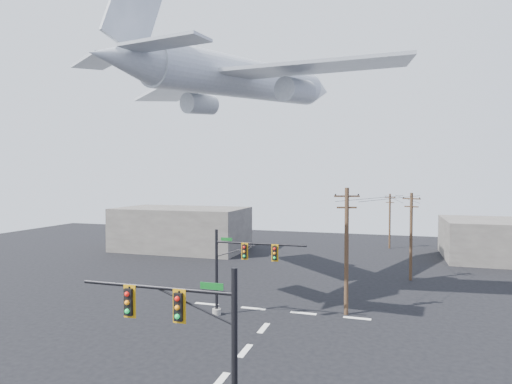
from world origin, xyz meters
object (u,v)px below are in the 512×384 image
(signal_mast_near, at_px, (199,348))
(signal_mast_far, at_px, (235,270))
(utility_pole_c, at_px, (390,220))
(airliner, at_px, (246,80))
(utility_pole_a, at_px, (347,248))
(utility_pole_b, at_px, (411,235))

(signal_mast_near, height_order, signal_mast_far, signal_mast_near)
(signal_mast_far, xyz_separation_m, utility_pole_c, (11.04, 35.32, 0.65))
(airliner, bearing_deg, utility_pole_a, -98.46)
(signal_mast_far, distance_m, airliner, 17.87)
(utility_pole_a, height_order, utility_pole_b, utility_pole_a)
(utility_pole_a, distance_m, utility_pole_b, 13.83)
(utility_pole_b, relative_size, utility_pole_c, 1.11)
(signal_mast_far, bearing_deg, signal_mast_near, -75.56)
(signal_mast_near, distance_m, airliner, 28.05)
(signal_mast_near, relative_size, signal_mast_far, 0.98)
(signal_mast_near, distance_m, signal_mast_far, 15.01)
(utility_pole_b, bearing_deg, airliner, -129.63)
(signal_mast_far, height_order, airliner, airliner)
(signal_mast_far, xyz_separation_m, utility_pole_b, (12.99, 15.82, 1.09))
(utility_pole_a, xyz_separation_m, utility_pole_b, (5.20, 12.81, -0.41))
(signal_mast_near, xyz_separation_m, utility_pole_b, (9.24, 30.36, 0.85))
(utility_pole_a, bearing_deg, signal_mast_far, -175.85)
(signal_mast_far, distance_m, utility_pole_a, 8.48)
(utility_pole_b, bearing_deg, utility_pole_c, 118.61)
(signal_mast_near, xyz_separation_m, airliner, (-5.61, 22.64, 15.58))
(signal_mast_near, height_order, utility_pole_b, utility_pole_b)
(airliner, bearing_deg, utility_pole_c, -5.98)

